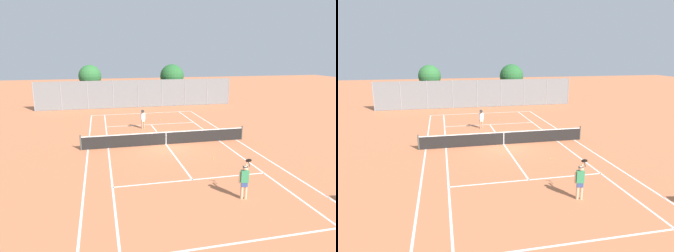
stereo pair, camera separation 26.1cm
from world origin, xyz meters
The scene contains 10 objects.
ground_plane centered at (0.00, 0.00, 0.00)m, with size 120.00×120.00×0.00m, color #C67047.
court_line_markings centered at (0.00, 0.00, 0.00)m, with size 11.10×23.90×0.01m.
tennis_net centered at (0.00, 0.00, 0.51)m, with size 12.00×0.10×1.07m.
player_near_side centered at (1.63, -8.91, 0.93)m, with size 0.79×0.71×1.77m.
player_far_left centered at (-0.94, 5.10, 0.93)m, with size 0.50×0.86×1.77m.
loose_tennis_ball_0 centered at (1.25, 8.11, 0.03)m, with size 0.07×0.07×0.07m, color #D1DB33.
loose_tennis_ball_1 centered at (2.22, -3.63, 0.03)m, with size 0.07×0.07×0.07m, color #D1DB33.
back_fence centered at (0.00, 15.79, 1.67)m, with size 23.77×0.08×3.35m.
tree_behind_left centered at (-5.68, 18.83, 3.53)m, with size 2.81×2.81×5.05m.
tree_behind_right centered at (4.80, 17.71, 3.47)m, with size 3.06×3.06×5.09m.
Camera 1 is at (-4.49, -20.31, 6.45)m, focal length 32.00 mm.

